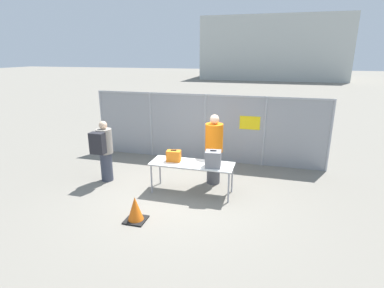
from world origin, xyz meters
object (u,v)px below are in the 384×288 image
inspection_table (192,165)px  security_worker_near (214,149)px  suitcase_grey (213,159)px  utility_trailer (256,135)px  traveler_hooded (104,149)px  traffic_cone (135,210)px  suitcase_orange (174,156)px

inspection_table → security_worker_near: security_worker_near is taller
suitcase_grey → utility_trailer: 4.59m
inspection_table → traveler_hooded: 2.39m
utility_trailer → traveler_hooded: bearing=-129.6°
traffic_cone → suitcase_grey: bearing=48.5°
suitcase_orange → traveler_hooded: (-1.92, 0.03, -0.00)m
utility_trailer → suitcase_grey: bearing=-98.7°
inspection_table → suitcase_orange: (-0.46, 0.02, 0.19)m
suitcase_orange → utility_trailer: size_ratio=0.09×
suitcase_grey → suitcase_orange: bearing=173.5°
suitcase_grey → traveler_hooded: 2.92m
inspection_table → suitcase_grey: suitcase_grey is taller
inspection_table → suitcase_grey: 0.59m
traveler_hooded → traffic_cone: (1.63, -1.61, -0.65)m
traffic_cone → utility_trailer: bearing=71.7°
security_worker_near → traffic_cone: size_ratio=3.45×
traffic_cone → suitcase_orange: bearing=79.3°
suitcase_grey → utility_trailer: (0.69, 4.50, -0.56)m
security_worker_near → suitcase_grey: bearing=82.7°
security_worker_near → inspection_table: bearing=43.8°
inspection_table → utility_trailer: size_ratio=0.51×
suitcase_orange → traveler_hooded: traveler_hooded is taller
traveler_hooded → utility_trailer: (3.60, 4.35, -0.50)m
suitcase_grey → traveler_hooded: bearing=177.1°
inspection_table → traveler_hooded: size_ratio=1.23×
suitcase_orange → security_worker_near: bearing=39.0°
security_worker_near → traffic_cone: security_worker_near is taller
suitcase_grey → utility_trailer: suitcase_grey is taller
suitcase_orange → security_worker_near: security_worker_near is taller
suitcase_orange → traffic_cone: suitcase_orange is taller
traveler_hooded → security_worker_near: 2.85m
security_worker_near → utility_trailer: 3.83m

